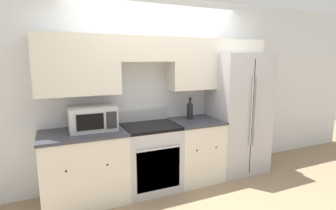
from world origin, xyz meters
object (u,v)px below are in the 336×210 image
(oven_range, at_px, (150,156))
(microwave, at_px, (92,118))
(refrigerator, at_px, (236,113))
(bottle, at_px, (190,110))

(oven_range, relative_size, microwave, 1.88)
(oven_range, xyz_separation_m, refrigerator, (1.45, 0.05, 0.46))
(refrigerator, bearing_deg, bottle, 175.45)
(refrigerator, xyz_separation_m, bottle, (-0.79, 0.06, 0.10))
(oven_range, height_order, bottle, bottle)
(bottle, bearing_deg, microwave, -177.71)
(microwave, bearing_deg, bottle, 2.29)
(refrigerator, distance_m, microwave, 2.18)
(oven_range, relative_size, bottle, 3.35)
(refrigerator, xyz_separation_m, microwave, (-2.18, 0.01, 0.12))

